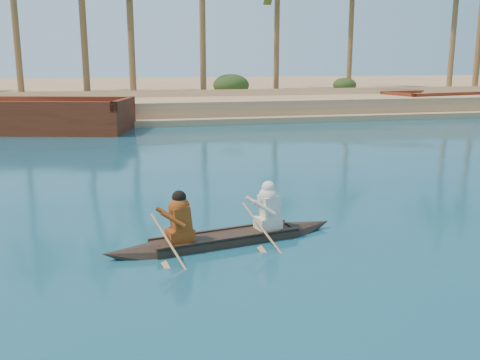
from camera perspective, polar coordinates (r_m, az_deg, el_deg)
name	(u,v)px	position (r m, az deg, el deg)	size (l,w,h in m)	color
sandy_embankment	(85,94)	(55.90, -16.20, 8.83)	(150.00, 51.00, 1.50)	tan
palm_grove	(73,3)	(44.14, -17.42, 17.60)	(110.00, 14.00, 16.00)	#364D1B
shrub_cluster	(76,97)	(40.52, -17.07, 8.47)	(100.00, 6.00, 2.40)	#1E3613
canoe	(226,231)	(11.23, -1.55, -5.41)	(5.20, 1.68, 1.42)	#2F241A
barge_mid	(13,118)	(31.43, -23.08, 6.10)	(13.05, 7.32, 2.07)	maroon
barge_right	(452,103)	(44.01, 21.63, 7.67)	(11.16, 5.45, 1.78)	maroon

